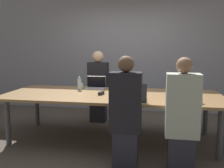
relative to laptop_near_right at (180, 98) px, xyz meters
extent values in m
plane|color=brown|center=(-1.03, 0.50, -0.84)|extent=(24.00, 24.00, 0.00)
cube|color=#9999A3|center=(-1.03, 2.51, 0.56)|extent=(12.00, 0.06, 2.80)
cube|color=#9E7547|center=(-1.03, 0.50, -0.09)|extent=(3.51, 1.35, 0.04)
cylinder|color=#4C4C51|center=(-2.61, 0.00, -0.47)|extent=(0.08, 0.08, 0.73)
cylinder|color=#4C4C51|center=(0.54, 0.00, -0.47)|extent=(0.08, 0.08, 0.73)
cylinder|color=#4C4C51|center=(-2.61, 0.99, -0.47)|extent=(0.08, 0.08, 0.73)
cylinder|color=#4C4C51|center=(0.54, 0.99, -0.47)|extent=(0.08, 0.08, 0.73)
cube|color=#B7B7BC|center=(0.00, 0.04, -0.06)|extent=(0.34, 0.21, 0.02)
cube|color=#B7B7BC|center=(0.00, -0.05, 0.06)|extent=(0.35, 0.06, 0.21)
cube|color=silver|center=(0.00, -0.04, 0.06)|extent=(0.34, 0.06, 0.21)
cube|color=#2D2D38|center=(-0.01, -0.40, -0.62)|extent=(0.32, 0.24, 0.45)
cube|color=beige|center=(-0.01, -0.40, 0.00)|extent=(0.40, 0.24, 0.77)
sphere|color=#9E7051|center=(-0.01, -0.40, 0.48)|extent=(0.19, 0.19, 0.19)
cylinder|color=white|center=(0.25, 0.04, -0.02)|extent=(0.08, 0.08, 0.09)
cube|color=#333338|center=(-0.62, 0.07, -0.06)|extent=(0.33, 0.23, 0.02)
cube|color=#333338|center=(-0.62, -0.03, 0.07)|extent=(0.34, 0.06, 0.23)
cube|color=black|center=(-0.62, -0.02, 0.07)|extent=(0.33, 0.06, 0.23)
cube|color=#2D2D38|center=(-0.71, -0.35, -0.62)|extent=(0.32, 0.24, 0.45)
cube|color=#232328|center=(-0.71, -0.35, 0.00)|extent=(0.40, 0.24, 0.77)
sphere|color=brown|center=(-0.71, -0.35, 0.49)|extent=(0.21, 0.21, 0.21)
cylinder|color=red|center=(-0.91, 0.07, -0.03)|extent=(0.09, 0.09, 0.08)
cube|color=#B7B7BC|center=(-1.41, 0.93, -0.06)|extent=(0.33, 0.21, 0.02)
cube|color=#B7B7BC|center=(-1.41, 1.01, 0.06)|extent=(0.34, 0.07, 0.21)
cube|color=black|center=(-1.41, 1.00, 0.05)|extent=(0.33, 0.07, 0.21)
cube|color=#2D2D38|center=(-1.48, 1.46, -0.62)|extent=(0.32, 0.24, 0.45)
cube|color=#232328|center=(-1.48, 1.46, 0.00)|extent=(0.40, 0.24, 0.77)
sphere|color=beige|center=(-1.48, 1.46, 0.50)|extent=(0.23, 0.23, 0.23)
cylinder|color=white|center=(-1.69, 0.93, -0.02)|extent=(0.09, 0.09, 0.10)
cylinder|color=#ADD1E0|center=(-1.67, 0.78, 0.03)|extent=(0.07, 0.07, 0.20)
cylinder|color=#ADD1E0|center=(-1.67, 0.78, 0.16)|extent=(0.03, 0.03, 0.04)
cube|color=black|center=(-1.19, 0.41, -0.04)|extent=(0.08, 0.16, 0.05)
camera|label=1|loc=(-0.35, -3.43, 0.70)|focal=40.00mm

